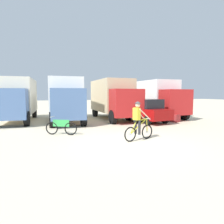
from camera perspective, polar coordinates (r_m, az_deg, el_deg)
The scene contains 9 objects.
ground_plane at distance 8.68m, azimuth 5.44°, elevation -9.13°, with size 120.00×120.00×0.00m, color beige.
box_truck_cream_rv at distance 17.11m, azimuth -25.76°, elevation 3.81°, with size 2.65×6.84×3.35m.
box_truck_white_box at distance 15.85m, azimuth -13.48°, elevation 4.11°, with size 2.50×6.79×3.35m.
box_truck_tan_camper at distance 16.92m, azimuth 0.36°, elevation 4.32°, with size 2.51×6.80×3.35m.
box_truck_avon_van at distance 18.83m, azimuth 12.54°, elevation 4.29°, with size 2.60×6.83×3.35m.
sedan_parked at distance 15.33m, azimuth 9.77°, elevation 0.43°, with size 2.38×4.42×1.76m.
cyclist_orange_shirt at distance 9.20m, azimuth 7.56°, elevation -2.96°, with size 1.68×0.66×1.82m.
bicycle_spare at distance 10.74m, azimuth -14.49°, elevation -4.31°, with size 1.56×0.88×0.97m.
supply_crate at distance 15.92m, azimuth 17.70°, elevation -1.67°, with size 0.57×0.61×0.60m, color #9E2D2D.
Camera 1 is at (-3.41, -7.69, 2.15)m, focal length 31.68 mm.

